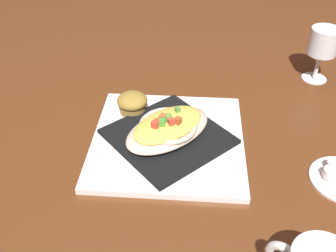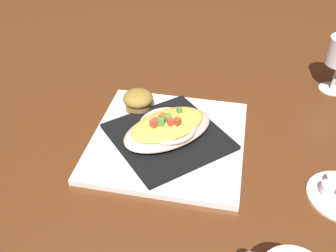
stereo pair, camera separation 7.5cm
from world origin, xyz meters
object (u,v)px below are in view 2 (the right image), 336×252
gratin_dish (168,127)px  creamer_cup_2 (328,188)px  square_plate (168,140)px  creamer_cup_1 (333,180)px  muffin (138,100)px

gratin_dish → creamer_cup_2: size_ratio=8.92×
square_plate → creamer_cup_1: size_ratio=12.36×
square_plate → muffin: bearing=129.6°
square_plate → gratin_dish: bearing=-121.9°
square_plate → creamer_cup_1: creamer_cup_1 is taller
gratin_dish → square_plate: bearing=58.1°
square_plate → creamer_cup_2: (0.28, -0.11, 0.01)m
gratin_dish → creamer_cup_1: 0.31m
creamer_cup_2 → muffin: bearing=151.4°
muffin → creamer_cup_1: 0.41m
creamer_cup_1 → muffin: bearing=154.6°
square_plate → creamer_cup_2: creamer_cup_2 is taller
creamer_cup_1 → creamer_cup_2: (-0.01, -0.02, 0.00)m
square_plate → creamer_cup_2: 0.30m
gratin_dish → muffin: size_ratio=3.33×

